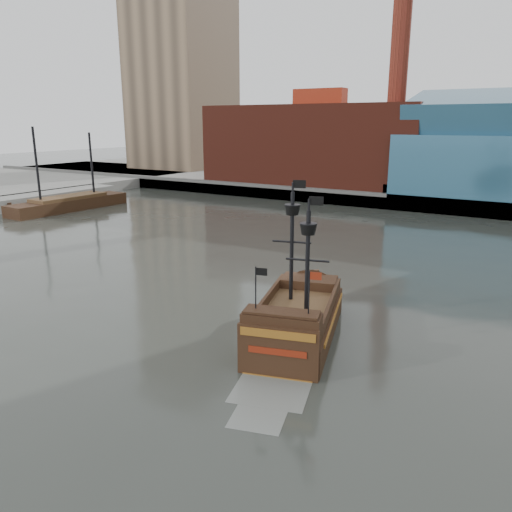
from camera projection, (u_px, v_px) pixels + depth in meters
The scene contains 7 objects.
ground at pixel (138, 375), 28.36m from camera, with size 400.00×400.00×0.00m, color #2C302A.
promenade_far at pixel (454, 186), 103.91m from camera, with size 220.00×60.00×2.00m, color slate.
seawall at pixel (418, 204), 79.52m from camera, with size 220.00×1.00×2.60m, color #4C4C49.
pier at pixel (10, 203), 82.03m from camera, with size 6.00×40.00×2.00m, color slate.
skyline at pixel (490, 60), 89.04m from camera, with size 149.00×45.00×62.00m.
pirate_ship at pixel (296, 324), 32.99m from camera, with size 8.26×15.38×11.04m.
docked_vessel at pixel (69, 205), 81.47m from camera, with size 5.15×20.54×13.89m.
Camera 1 is at (19.10, -18.36, 13.90)m, focal length 35.00 mm.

